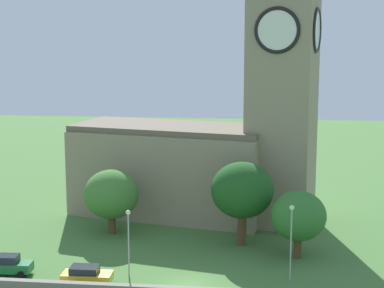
# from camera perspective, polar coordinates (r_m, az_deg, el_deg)

# --- Properties ---
(ground_plane) EXTENTS (200.00, 200.00, 0.00)m
(ground_plane) POSITION_cam_1_polar(r_m,az_deg,el_deg) (71.52, 1.12, -8.02)
(ground_plane) COLOR #477538
(church) EXTENTS (30.71, 15.58, 32.29)m
(church) POSITION_cam_1_polar(r_m,az_deg,el_deg) (75.94, 1.83, 0.57)
(church) COLOR gray
(church) RESTS_ON ground
(car_green) EXTENTS (4.62, 2.23, 1.87)m
(car_green) POSITION_cam_1_polar(r_m,az_deg,el_deg) (61.98, -16.23, -10.32)
(car_green) COLOR #1E6B38
(car_green) RESTS_ON ground
(car_yellow) EXTENTS (4.44, 2.39, 1.66)m
(car_yellow) POSITION_cam_1_polar(r_m,az_deg,el_deg) (58.23, -9.40, -11.48)
(car_yellow) COLOR gold
(car_yellow) RESTS_ON ground
(streetlamp_west_mid) EXTENTS (0.44, 0.44, 6.21)m
(streetlamp_west_mid) POSITION_cam_1_polar(r_m,az_deg,el_deg) (58.55, -5.70, -7.78)
(streetlamp_west_mid) COLOR #9EA0A5
(streetlamp_west_mid) RESTS_ON ground
(streetlamp_central) EXTENTS (0.44, 0.44, 6.99)m
(streetlamp_central) POSITION_cam_1_polar(r_m,az_deg,el_deg) (57.67, 8.85, -7.65)
(streetlamp_central) COLOR #9EA0A5
(streetlamp_central) RESTS_ON ground
(tree_by_tower) EXTENTS (6.03, 6.03, 7.19)m
(tree_by_tower) POSITION_cam_1_polar(r_m,az_deg,el_deg) (71.04, -7.21, -4.49)
(tree_by_tower) COLOR brown
(tree_by_tower) RESTS_ON ground
(tree_riverside_west) EXTENTS (6.51, 6.51, 8.84)m
(tree_riverside_west) POSITION_cam_1_polar(r_m,az_deg,el_deg) (66.50, 4.51, -4.16)
(tree_riverside_west) COLOR brown
(tree_riverside_west) RESTS_ON ground
(tree_riverside_east) EXTENTS (5.45, 5.45, 6.74)m
(tree_riverside_east) POSITION_cam_1_polar(r_m,az_deg,el_deg) (63.75, 9.49, -6.37)
(tree_riverside_east) COLOR brown
(tree_riverside_east) RESTS_ON ground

